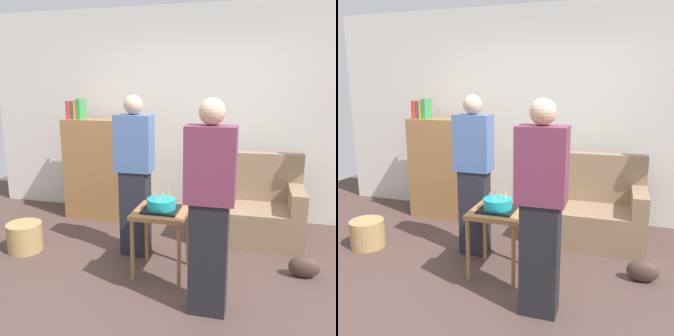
% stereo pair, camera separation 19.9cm
% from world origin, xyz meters
% --- Properties ---
extents(ground_plane, '(8.00, 8.00, 0.00)m').
position_xyz_m(ground_plane, '(0.00, 0.00, 0.00)').
color(ground_plane, '#4C3833').
extents(wall_back, '(6.00, 0.10, 2.70)m').
position_xyz_m(wall_back, '(0.00, 2.05, 1.35)').
color(wall_back, silver).
rests_on(wall_back, ground_plane).
extents(couch, '(1.10, 0.70, 0.96)m').
position_xyz_m(couch, '(0.69, 1.38, 0.34)').
color(couch, '#8C7054').
rests_on(couch, ground_plane).
extents(bookshelf, '(0.80, 0.36, 1.56)m').
position_xyz_m(bookshelf, '(-1.32, 1.61, 0.67)').
color(bookshelf, olive).
rests_on(bookshelf, ground_plane).
extents(side_table, '(0.48, 0.48, 0.62)m').
position_xyz_m(side_table, '(-0.10, 0.35, 0.52)').
color(side_table, olive).
rests_on(side_table, ground_plane).
extents(birthday_cake, '(0.32, 0.32, 0.17)m').
position_xyz_m(birthday_cake, '(-0.10, 0.35, 0.67)').
color(birthday_cake, black).
rests_on(birthday_cake, side_table).
extents(person_blowing_candles, '(0.36, 0.22, 1.63)m').
position_xyz_m(person_blowing_candles, '(-0.47, 0.69, 0.83)').
color(person_blowing_candles, '#23232D').
rests_on(person_blowing_candles, ground_plane).
extents(person_holding_cake, '(0.36, 0.22, 1.63)m').
position_xyz_m(person_holding_cake, '(0.39, -0.13, 0.83)').
color(person_holding_cake, black).
rests_on(person_holding_cake, ground_plane).
extents(wicker_basket, '(0.36, 0.36, 0.30)m').
position_xyz_m(wicker_basket, '(-1.63, 0.46, 0.15)').
color(wicker_basket, '#A88451').
rests_on(wicker_basket, ground_plane).
extents(handbag, '(0.28, 0.14, 0.20)m').
position_xyz_m(handbag, '(1.18, 0.57, 0.10)').
color(handbag, '#473328').
rests_on(handbag, ground_plane).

